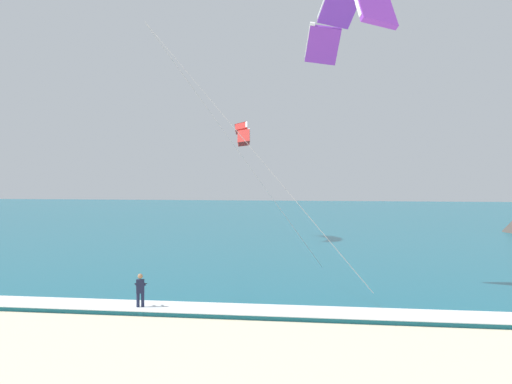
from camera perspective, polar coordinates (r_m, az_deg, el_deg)
The scene contains 6 objects.
sea at distance 85.24m, azimuth 5.99°, elevation -2.47°, with size 200.00×120.00×0.20m, color #146075.
surf_foam at distance 26.89m, azimuth -0.57°, elevation -10.76°, with size 200.00×2.22×0.04m, color white.
surfboard at distance 27.80m, azimuth -10.59°, elevation -10.79°, with size 0.82×1.47×0.09m.
kitesurfer at distance 27.64m, azimuth -10.59°, elevation -8.93°, with size 0.62×0.61×1.69m.
kite_primary at distance 29.70m, azimuth 8.48°, elevation 16.37°, with size 10.76×8.60×13.64m.
kite_distant at distance 56.27m, azimuth -1.24°, elevation 5.63°, with size 2.11×5.88×2.13m.
Camera 1 is at (4.33, -11.33, 5.90)m, focal length 43.48 mm.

